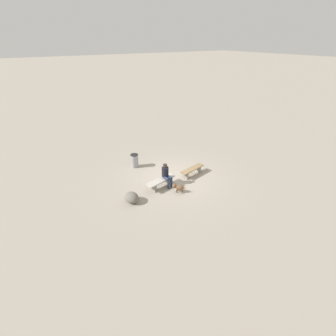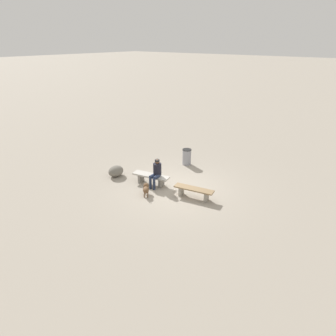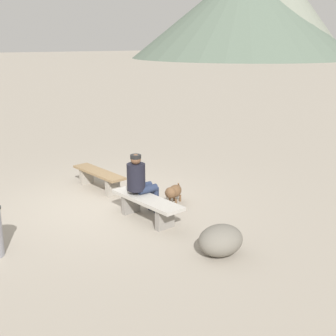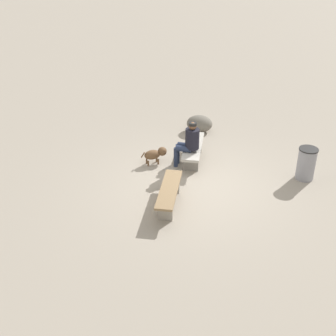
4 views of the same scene
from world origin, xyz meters
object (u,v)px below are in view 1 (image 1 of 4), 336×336
Objects in this scene: seated_person at (166,174)px; boulder at (132,197)px; bench_right at (161,182)px; trash_bin at (135,161)px; bench_left at (192,170)px; dog at (178,187)px.

seated_person is 1.60× the size of boulder.
bench_right is at bearing -168.25° from boulder.
bench_right is 2.84m from trash_bin.
bench_right is 1.88m from boulder.
seated_person is 2.89m from trash_bin.
bench_left is 1.95m from dog.
trash_bin is (0.41, -2.85, -0.31)m from seated_person.
bench_left is at bearing 129.80° from trash_bin.
bench_left is at bearing -99.54° from dog.
trash_bin is at bearing -31.62° from dog.
boulder is (2.17, 0.37, -0.47)m from seated_person.
bench_right is at bearing 91.63° from trash_bin.
trash_bin is (2.25, -2.69, 0.10)m from bench_left.
bench_left is 3.51m from trash_bin.
seated_person is at bearing -29.62° from dog.
dog is at bearing 18.94° from bench_left.
seated_person is 2.16× the size of dog.
trash_bin is 3.67m from boulder.
boulder is at bearing -4.48° from bench_left.
bench_left is at bearing 178.57° from seated_person.
dog reaches higher than bench_left.
bench_right is (2.16, 0.14, 0.02)m from bench_left.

